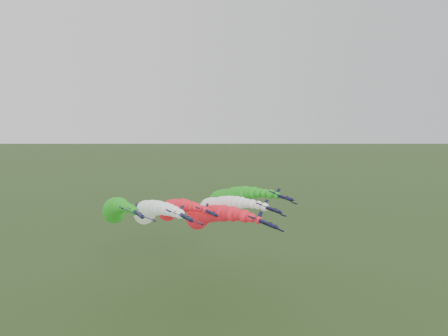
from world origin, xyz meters
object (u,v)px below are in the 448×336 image
Objects in this scene: jet_inner_left at (148,211)px; jet_outer_right at (229,197)px; jet_inner_right at (217,206)px; jet_outer_left at (115,209)px; jet_lead at (206,216)px; jet_trail at (173,209)px.

jet_outer_right is (32.12, 10.14, -0.24)m from jet_inner_left.
jet_outer_left is at bearing 172.86° from jet_inner_right.
jet_inner_left is 25.40m from jet_inner_right.
jet_lead is at bearing -35.86° from jet_outer_left.
jet_outer_right is at bearing -21.54° from jet_trail.
jet_lead is at bearing -127.12° from jet_inner_right.
jet_lead reaches higher than jet_trail.
jet_lead is 15.82m from jet_inner_right.
jet_outer_right is at bearing 46.84° from jet_lead.
jet_inner_left is at bearing 153.12° from jet_lead.
jet_inner_left reaches higher than jet_outer_right.
jet_lead is at bearing -133.16° from jet_outer_right.
jet_lead is 1.01× the size of jet_inner_right.
jet_outer_left is (-23.10, 16.70, 1.13)m from jet_lead.
jet_inner_left is at bearing -48.96° from jet_outer_left.
jet_lead is 1.00× the size of jet_trail.
jet_inner_left is 0.99× the size of jet_outer_right.
jet_inner_left reaches higher than jet_lead.
jet_trail is (21.78, 8.36, -3.60)m from jet_outer_left.
jet_outer_right is (16.80, 17.91, 1.23)m from jet_lead.
jet_inner_left reaches higher than jet_inner_right.
jet_outer_right reaches higher than jet_lead.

